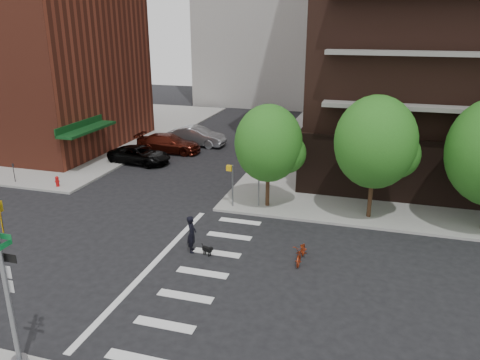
{
  "coord_description": "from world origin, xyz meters",
  "views": [
    {
      "loc": [
        9.95,
        -17.46,
        10.82
      ],
      "look_at": [
        3.0,
        6.0,
        2.5
      ],
      "focal_mm": 35.0,
      "sensor_mm": 36.0,
      "label": 1
    }
  ],
  "objects_px": {
    "parked_car_black": "(140,155)",
    "dog_walker": "(192,234)",
    "traffic_signal": "(9,298)",
    "parked_car_maroon": "(169,143)",
    "scooter": "(301,252)",
    "fire_hydrant": "(57,181)",
    "parked_car_silver": "(197,136)"
  },
  "relations": [
    {
      "from": "dog_walker",
      "to": "traffic_signal",
      "type": "bearing_deg",
      "value": 149.26
    },
    {
      "from": "traffic_signal",
      "to": "scooter",
      "type": "xyz_separation_m",
      "value": [
        7.58,
        9.82,
        -2.21
      ]
    },
    {
      "from": "fire_hydrant",
      "to": "dog_walker",
      "type": "height_order",
      "value": "dog_walker"
    },
    {
      "from": "parked_car_maroon",
      "to": "dog_walker",
      "type": "relative_size",
      "value": 2.96
    },
    {
      "from": "traffic_signal",
      "to": "scooter",
      "type": "height_order",
      "value": "traffic_signal"
    },
    {
      "from": "parked_car_black",
      "to": "dog_walker",
      "type": "bearing_deg",
      "value": -137.17
    },
    {
      "from": "fire_hydrant",
      "to": "parked_car_maroon",
      "type": "bearing_deg",
      "value": 72.44
    },
    {
      "from": "parked_car_maroon",
      "to": "scooter",
      "type": "xyz_separation_m",
      "value": [
        14.24,
        -16.12,
        -0.33
      ]
    },
    {
      "from": "parked_car_maroon",
      "to": "traffic_signal",
      "type": "bearing_deg",
      "value": -169.47
    },
    {
      "from": "parked_car_maroon",
      "to": "scooter",
      "type": "relative_size",
      "value": 3.03
    },
    {
      "from": "parked_car_black",
      "to": "parked_car_silver",
      "type": "height_order",
      "value": "parked_car_silver"
    },
    {
      "from": "traffic_signal",
      "to": "dog_walker",
      "type": "xyz_separation_m",
      "value": [
        2.23,
        9.33,
        -1.75
      ]
    },
    {
      "from": "scooter",
      "to": "dog_walker",
      "type": "distance_m",
      "value": 5.39
    },
    {
      "from": "parked_car_black",
      "to": "dog_walker",
      "type": "xyz_separation_m",
      "value": [
        9.73,
        -12.92,
        0.24
      ]
    },
    {
      "from": "traffic_signal",
      "to": "parked_car_silver",
      "type": "relative_size",
      "value": 1.14
    },
    {
      "from": "fire_hydrant",
      "to": "scooter",
      "type": "xyz_separation_m",
      "value": [
        17.61,
        -5.47,
        -0.07
      ]
    },
    {
      "from": "fire_hydrant",
      "to": "parked_car_maroon",
      "type": "distance_m",
      "value": 11.17
    },
    {
      "from": "fire_hydrant",
      "to": "parked_car_silver",
      "type": "bearing_deg",
      "value": 70.5
    },
    {
      "from": "parked_car_silver",
      "to": "scooter",
      "type": "distance_m",
      "value": 22.98
    },
    {
      "from": "parked_car_black",
      "to": "parked_car_maroon",
      "type": "height_order",
      "value": "parked_car_maroon"
    },
    {
      "from": "scooter",
      "to": "dog_walker",
      "type": "height_order",
      "value": "dog_walker"
    },
    {
      "from": "fire_hydrant",
      "to": "scooter",
      "type": "distance_m",
      "value": 18.44
    },
    {
      "from": "traffic_signal",
      "to": "parked_car_maroon",
      "type": "xyz_separation_m",
      "value": [
        -6.66,
        25.94,
        -1.89
      ]
    },
    {
      "from": "parked_car_silver",
      "to": "dog_walker",
      "type": "bearing_deg",
      "value": -156.75
    },
    {
      "from": "parked_car_black",
      "to": "parked_car_silver",
      "type": "bearing_deg",
      "value": -13.14
    },
    {
      "from": "dog_walker",
      "to": "parked_car_maroon",
      "type": "bearing_deg",
      "value": 10.86
    },
    {
      "from": "parked_car_maroon",
      "to": "scooter",
      "type": "height_order",
      "value": "parked_car_maroon"
    },
    {
      "from": "scooter",
      "to": "fire_hydrant",
      "type": "bearing_deg",
      "value": 164.13
    },
    {
      "from": "parked_car_black",
      "to": "parked_car_maroon",
      "type": "relative_size",
      "value": 0.9
    },
    {
      "from": "parked_car_black",
      "to": "scooter",
      "type": "height_order",
      "value": "parked_car_black"
    },
    {
      "from": "scooter",
      "to": "dog_walker",
      "type": "relative_size",
      "value": 0.98
    },
    {
      "from": "fire_hydrant",
      "to": "dog_walker",
      "type": "relative_size",
      "value": 0.39
    }
  ]
}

